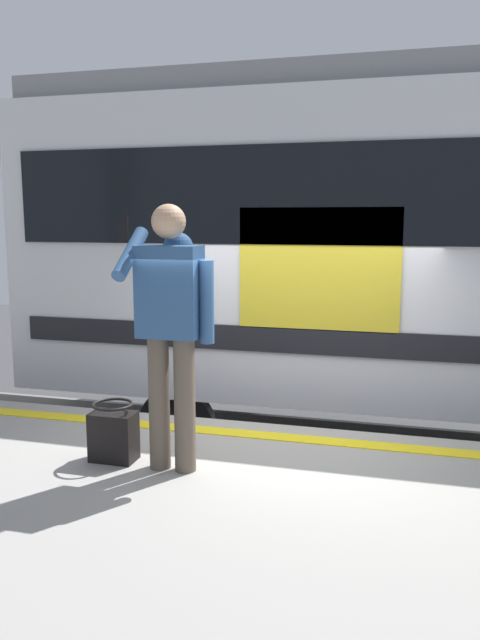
% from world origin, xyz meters
% --- Properties ---
extents(ground_plane, '(24.92, 24.92, 0.00)m').
position_xyz_m(ground_plane, '(0.00, 0.00, 0.00)').
color(ground_plane, '#3D3D3F').
extents(safety_line, '(12.94, 0.16, 0.01)m').
position_xyz_m(safety_line, '(0.00, 0.30, 1.09)').
color(safety_line, yellow).
rests_on(safety_line, platform).
extents(track_rail_near, '(17.17, 0.08, 0.16)m').
position_xyz_m(track_rail_near, '(0.00, -1.59, 0.08)').
color(track_rail_near, slate).
rests_on(track_rail_near, ground).
extents(track_rail_far, '(17.17, 0.08, 0.16)m').
position_xyz_m(track_rail_far, '(0.00, -3.03, 0.08)').
color(track_rail_far, slate).
rests_on(track_rail_far, ground).
extents(passenger, '(0.57, 0.55, 1.75)m').
position_xyz_m(passenger, '(0.51, 1.07, 2.13)').
color(passenger, brown).
rests_on(passenger, platform).
extents(handbag, '(0.31, 0.28, 0.41)m').
position_xyz_m(handbag, '(0.96, 1.04, 1.28)').
color(handbag, black).
rests_on(handbag, platform).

